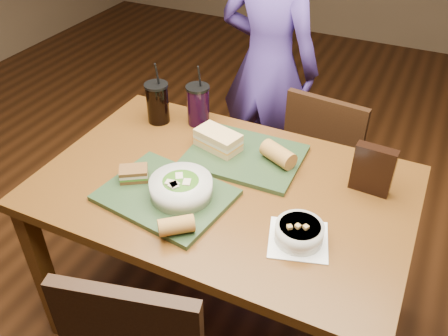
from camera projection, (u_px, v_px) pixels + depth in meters
The scene contains 15 objects.
ground at pixel (224, 314), 2.12m from camera, with size 6.00×6.00×0.00m, color #381C0B.
dining_table at pixel (224, 203), 1.73m from camera, with size 1.30×0.85×0.75m.
chair_far at pixel (323, 160), 2.27m from camera, with size 0.40×0.40×0.84m.
diner at pixel (268, 66), 2.46m from camera, with size 0.55×0.36×1.50m, color #4A328B.
tray_near at pixel (166, 195), 1.61m from camera, with size 0.42×0.32×0.02m, color #23371D.
tray_far at pixel (245, 156), 1.80m from camera, with size 0.42×0.32×0.02m, color #23371D.
salad_bowl at pixel (181, 187), 1.58m from camera, with size 0.21×0.21×0.07m.
soup_bowl at pixel (299, 232), 1.43m from camera, with size 0.22×0.22×0.07m.
sandwich_near at pixel (134, 174), 1.66m from camera, with size 0.12×0.11×0.05m.
sandwich_far at pixel (218, 140), 1.81m from camera, with size 0.19×0.14×0.07m.
baguette_near at pixel (176, 225), 1.44m from camera, with size 0.05×0.05×0.11m, color #AD7533.
baguette_far at pixel (278, 154), 1.73m from camera, with size 0.07×0.07×0.13m, color #AD7533.
cup_cola at pixel (158, 103), 1.97m from camera, with size 0.10×0.10×0.27m.
cup_berry at pixel (198, 105), 1.95m from camera, with size 0.10×0.10×0.26m.
chip_bag at pixel (373, 170), 1.59m from camera, with size 0.14×0.04×0.18m, color black.
Camera 1 is at (0.56, -1.18, 1.80)m, focal length 38.00 mm.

